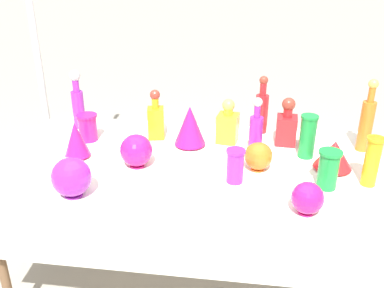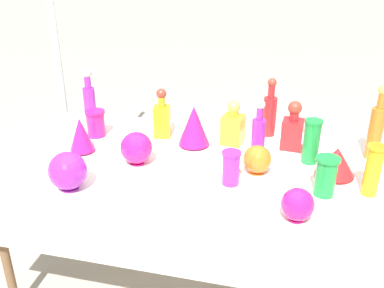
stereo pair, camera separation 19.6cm
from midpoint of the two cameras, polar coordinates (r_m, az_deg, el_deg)
name	(u,v)px [view 2 (the right image)]	position (r m, az deg, el deg)	size (l,w,h in m)	color
ground_plane	(192,282)	(2.53, 2.33, -17.98)	(40.00, 40.00, 0.00)	#A0998C
display_table	(191,175)	(2.09, 2.50, -4.20)	(1.88, 1.03, 0.76)	white
tall_bottle_0	(270,112)	(2.40, 12.66, 4.12)	(0.07, 0.07, 0.33)	red
tall_bottle_1	(258,134)	(2.13, 11.47, 1.22)	(0.07, 0.07, 0.30)	purple
tall_bottle_2	(376,128)	(2.29, 25.62, 1.84)	(0.07, 0.07, 0.38)	orange
tall_bottle_3	(89,98)	(2.56, -11.42, 6.00)	(0.07, 0.07, 0.34)	purple
square_decanter_0	(293,129)	(2.28, 15.70, 1.83)	(0.11, 0.11, 0.26)	red
square_decanter_1	(233,126)	(2.28, 7.93, 2.33)	(0.12, 0.12, 0.24)	yellow
square_decanter_2	(162,118)	(2.34, -1.62, 3.46)	(0.10, 0.10, 0.28)	orange
slender_vase_0	(96,122)	(2.39, -10.45, 2.80)	(0.11, 0.11, 0.15)	#C61972
slender_vase_1	(231,167)	(1.89, 8.20, -3.08)	(0.09, 0.09, 0.16)	purple
slender_vase_2	(326,175)	(1.90, 20.30, -3.97)	(0.10, 0.10, 0.18)	#198C38
slender_vase_3	(312,140)	(2.15, 18.21, 0.40)	(0.09, 0.09, 0.22)	#198C38
slender_vase_4	(373,169)	(1.97, 25.69, -3.09)	(0.08, 0.08, 0.23)	orange
fluted_vase_0	(81,134)	(2.21, -12.17, 1.20)	(0.13, 0.13, 0.19)	#C61972
fluted_vase_1	(194,126)	(2.23, 2.79, 2.42)	(0.17, 0.17, 0.22)	#C61972
fluted_vase_2	(336,161)	(2.08, 21.28, -2.22)	(0.18, 0.18, 0.14)	red
round_bowl_0	(257,159)	(2.00, 11.49, -2.08)	(0.13, 0.13, 0.14)	orange
round_bowl_1	(136,148)	(2.05, -4.72, -0.59)	(0.15, 0.15, 0.16)	#C61972
round_bowl_2	(298,204)	(1.71, 17.16, -7.81)	(0.13, 0.13, 0.14)	#C61972
round_bowl_3	(68,171)	(1.88, -13.39, -3.57)	(0.17, 0.17, 0.17)	purple
price_tag_left	(98,201)	(1.77, -9.32, -7.62)	(0.06, 0.01, 0.05)	white
cardboard_box_behind_left	(274,165)	(3.47, 12.53, -2.80)	(0.51, 0.45, 0.38)	tan
cardboard_box_behind_right	(167,161)	(3.45, -1.66, -2.37)	(0.59, 0.53, 0.37)	tan
canopy_pole	(61,79)	(3.05, -15.37, 8.33)	(0.18, 0.18, 2.31)	silver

